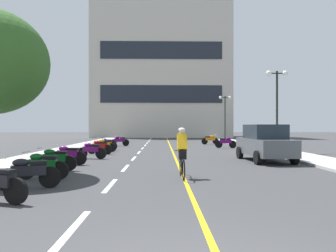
{
  "coord_description": "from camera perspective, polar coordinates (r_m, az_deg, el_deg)",
  "views": [
    {
      "loc": [
        -0.49,
        -3.54,
        1.74
      ],
      "look_at": [
        -0.12,
        15.86,
        1.75
      ],
      "focal_mm": 34.79,
      "sensor_mm": 36.0,
      "label": 1
    }
  ],
  "objects": [
    {
      "name": "ground_plane",
      "position": [
        24.61,
        0.05,
        -4.09
      ],
      "size": [
        140.0,
        140.0,
        0.0
      ],
      "primitive_type": "plane",
      "color": "#38383A"
    },
    {
      "name": "curb_left",
      "position": [
        28.4,
        -14.79,
        -3.42
      ],
      "size": [
        2.4,
        72.0,
        0.12
      ],
      "primitive_type": "cube",
      "color": "#A8A8A3",
      "rests_on": "ground"
    },
    {
      "name": "curb_right",
      "position": [
        28.65,
        14.5,
        -3.4
      ],
      "size": [
        2.4,
        72.0,
        0.12
      ],
      "primitive_type": "cube",
      "color": "#A8A8A3",
      "rests_on": "ground"
    },
    {
      "name": "lane_dash_0",
      "position": [
        6.0,
        -16.34,
        -16.83
      ],
      "size": [
        0.14,
        2.2,
        0.01
      ],
      "primitive_type": "cube",
      "color": "silver",
      "rests_on": "ground"
    },
    {
      "name": "lane_dash_1",
      "position": [
        9.82,
        -10.09,
        -10.21
      ],
      "size": [
        0.14,
        2.2,
        0.01
      ],
      "primitive_type": "cube",
      "color": "silver",
      "rests_on": "ground"
    },
    {
      "name": "lane_dash_2",
      "position": [
        13.74,
        -7.46,
        -7.29
      ],
      "size": [
        0.14,
        2.2,
        0.01
      ],
      "primitive_type": "cube",
      "color": "silver",
      "rests_on": "ground"
    },
    {
      "name": "lane_dash_3",
      "position": [
        17.69,
        -6.02,
        -5.66
      ],
      "size": [
        0.14,
        2.2,
        0.01
      ],
      "primitive_type": "cube",
      "color": "silver",
      "rests_on": "ground"
    },
    {
      "name": "lane_dash_4",
      "position": [
        21.67,
        -5.11,
        -4.63
      ],
      "size": [
        0.14,
        2.2,
        0.01
      ],
      "primitive_type": "cube",
      "color": "silver",
      "rests_on": "ground"
    },
    {
      "name": "lane_dash_5",
      "position": [
        25.65,
        -4.48,
        -3.92
      ],
      "size": [
        0.14,
        2.2,
        0.01
      ],
      "primitive_type": "cube",
      "color": "silver",
      "rests_on": "ground"
    },
    {
      "name": "lane_dash_6",
      "position": [
        29.63,
        -4.02,
        -3.4
      ],
      "size": [
        0.14,
        2.2,
        0.01
      ],
      "primitive_type": "cube",
      "color": "silver",
      "rests_on": "ground"
    },
    {
      "name": "lane_dash_7",
      "position": [
        33.62,
        -3.68,
        -3.0
      ],
      "size": [
        0.14,
        2.2,
        0.01
      ],
      "primitive_type": "cube",
      "color": "silver",
      "rests_on": "ground"
    },
    {
      "name": "lane_dash_8",
      "position": [
        37.61,
        -3.4,
        -2.68
      ],
      "size": [
        0.14,
        2.2,
        0.01
      ],
      "primitive_type": "cube",
      "color": "silver",
      "rests_on": "ground"
    },
    {
      "name": "lane_dash_9",
      "position": [
        41.61,
        -3.18,
        -2.43
      ],
      "size": [
        0.14,
        2.2,
        0.01
      ],
      "primitive_type": "cube",
      "color": "silver",
      "rests_on": "ground"
    },
    {
      "name": "lane_dash_10",
      "position": [
        45.6,
        -3.0,
        -2.22
      ],
      "size": [
        0.14,
        2.2,
        0.01
      ],
      "primitive_type": "cube",
      "color": "silver",
      "rests_on": "ground"
    },
    {
      "name": "lane_dash_11",
      "position": [
        49.6,
        -2.84,
        -2.04
      ],
      "size": [
        0.14,
        2.2,
        0.01
      ],
      "primitive_type": "cube",
      "color": "silver",
      "rests_on": "ground"
    },
    {
      "name": "centre_line_yellow",
      "position": [
        27.61,
        0.44,
        -3.64
      ],
      "size": [
        0.12,
        66.0,
        0.01
      ],
      "primitive_type": "cube",
      "color": "gold",
      "rests_on": "ground"
    },
    {
      "name": "office_building",
      "position": [
        54.19,
        -1.16,
        9.72
      ],
      "size": [
        21.64,
        9.84,
        21.85
      ],
      "color": "beige",
      "rests_on": "ground"
    },
    {
      "name": "street_lamp_mid",
      "position": [
        22.87,
        18.56,
        5.61
      ],
      "size": [
        1.46,
        0.36,
        5.32
      ],
      "color": "black",
      "rests_on": "curb_right"
    },
    {
      "name": "street_lamp_far",
      "position": [
        39.35,
        9.96,
        3.16
      ],
      "size": [
        1.46,
        0.36,
        5.23
      ],
      "color": "black",
      "rests_on": "curb_right"
    },
    {
      "name": "parked_car_near",
      "position": [
        16.83,
        16.59,
        -2.84
      ],
      "size": [
        2.09,
        4.28,
        1.82
      ],
      "color": "black",
      "rests_on": "ground"
    },
    {
      "name": "motorcycle_1",
      "position": [
        9.83,
        -23.28,
        -7.43
      ],
      "size": [
        1.63,
        0.81,
        0.92
      ],
      "color": "black",
      "rests_on": "ground"
    },
    {
      "name": "motorcycle_2",
      "position": [
        11.41,
        -21.17,
        -6.4
      ],
      "size": [
        1.7,
        0.6,
        0.92
      ],
      "color": "black",
      "rests_on": "ground"
    },
    {
      "name": "motorcycle_3",
      "position": [
        13.38,
        -19.3,
        -5.46
      ],
      "size": [
        1.7,
        0.6,
        0.92
      ],
      "color": "black",
      "rests_on": "ground"
    },
    {
      "name": "motorcycle_4",
      "position": [
        15.27,
        -17.18,
        -4.79
      ],
      "size": [
        1.7,
        0.6,
        0.92
      ],
      "color": "black",
      "rests_on": "ground"
    },
    {
      "name": "motorcycle_5",
      "position": [
        17.84,
        -13.31,
        -4.1
      ],
      "size": [
        1.67,
        0.71,
        0.92
      ],
      "color": "black",
      "rests_on": "ground"
    },
    {
      "name": "motorcycle_6",
      "position": [
        20.74,
        -11.92,
        -3.53
      ],
      "size": [
        1.65,
        0.76,
        0.92
      ],
      "color": "black",
      "rests_on": "ground"
    },
    {
      "name": "motorcycle_7",
      "position": [
        22.67,
        -11.05,
        -3.24
      ],
      "size": [
        1.65,
        0.77,
        0.92
      ],
      "color": "black",
      "rests_on": "ground"
    },
    {
      "name": "motorcycle_8",
      "position": [
        24.1,
        -10.76,
        -3.05
      ],
      "size": [
        1.64,
        0.79,
        0.92
      ],
      "color": "black",
      "rests_on": "ground"
    },
    {
      "name": "motorcycle_9",
      "position": [
        26.33,
        10.11,
        -2.79
      ],
      "size": [
        1.68,
        0.67,
        0.92
      ],
      "color": "black",
      "rests_on": "ground"
    },
    {
      "name": "motorcycle_10",
      "position": [
        28.79,
        -8.53,
        -2.56
      ],
      "size": [
        1.7,
        0.6,
        0.92
      ],
      "color": "black",
      "rests_on": "ground"
    },
    {
      "name": "motorcycle_11",
      "position": [
        31.48,
        7.43,
        -2.34
      ],
      "size": [
        1.7,
        0.6,
        0.92
      ],
      "color": "black",
      "rests_on": "ground"
    },
    {
      "name": "cyclist_rider",
      "position": [
        10.95,
        2.49,
        -4.49
      ],
      "size": [
        0.42,
        1.77,
        1.71
      ],
      "color": "black",
      "rests_on": "ground"
    }
  ]
}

